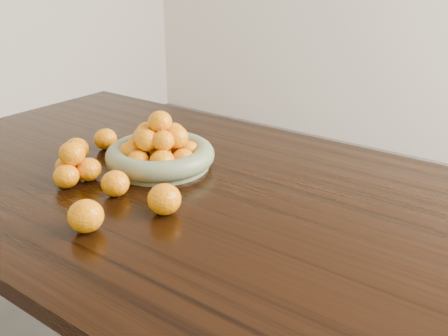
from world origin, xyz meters
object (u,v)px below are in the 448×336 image
Objects in this scene: dining_table at (226,229)px; loose_orange_0 at (106,139)px; fruit_bowl at (160,151)px; orange_pyramid at (74,166)px.

dining_table is 30.01× the size of loose_orange_0.
fruit_bowl reaches higher than dining_table.
loose_orange_0 is (-0.22, 0.00, -0.01)m from fruit_bowl.
dining_table is at bearing -5.28° from loose_orange_0.
orange_pyramid is 1.84× the size of loose_orange_0.
orange_pyramid reaches higher than dining_table.
dining_table is 0.28m from fruit_bowl.
orange_pyramid is at bearing -155.94° from dining_table.
fruit_bowl is at bearing -0.94° from loose_orange_0.
fruit_bowl is 0.22m from loose_orange_0.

